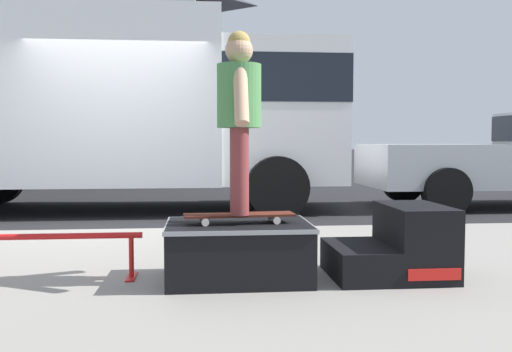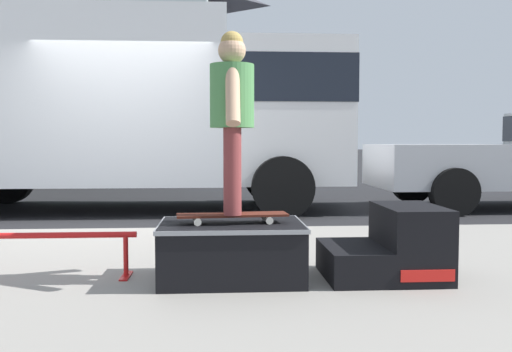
# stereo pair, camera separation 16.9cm
# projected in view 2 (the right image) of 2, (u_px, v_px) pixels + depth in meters

# --- Properties ---
(ground_plane) EXTENTS (140.00, 140.00, 0.00)m
(ground_plane) POSITION_uv_depth(u_px,v_px,m) (111.00, 232.00, 6.92)
(ground_plane) COLOR black
(sidewalk_slab) EXTENTS (50.00, 5.00, 0.12)m
(sidewalk_slab) POSITION_uv_depth(u_px,v_px,m) (29.00, 292.00, 3.92)
(sidewalk_slab) COLOR gray
(sidewalk_slab) RESTS_ON ground
(skate_box) EXTENTS (1.02, 0.73, 0.41)m
(skate_box) POSITION_uv_depth(u_px,v_px,m) (231.00, 249.00, 4.02)
(skate_box) COLOR black
(skate_box) RESTS_ON sidewalk_slab
(kicker_ramp) EXTENTS (0.84, 0.73, 0.52)m
(kicker_ramp) POSITION_uv_depth(u_px,v_px,m) (392.00, 248.00, 4.09)
(kicker_ramp) COLOR black
(kicker_ramp) RESTS_ON sidewalk_slab
(grind_rail) EXTENTS (1.52, 0.28, 0.33)m
(grind_rail) POSITION_uv_depth(u_px,v_px,m) (30.00, 244.00, 4.06)
(grind_rail) COLOR red
(grind_rail) RESTS_ON sidewalk_slab
(skateboard) EXTENTS (0.79, 0.27, 0.07)m
(skateboard) POSITION_uv_depth(u_px,v_px,m) (232.00, 215.00, 3.98)
(skateboard) COLOR #4C1E14
(skateboard) RESTS_ON skate_box
(skater_kid) EXTENTS (0.31, 0.65, 1.27)m
(skater_kid) POSITION_uv_depth(u_px,v_px,m) (232.00, 107.00, 3.93)
(skater_kid) COLOR brown
(skater_kid) RESTS_ON skateboard
(box_truck) EXTENTS (6.91, 2.63, 3.05)m
(box_truck) POSITION_uv_depth(u_px,v_px,m) (130.00, 104.00, 9.00)
(box_truck) COLOR white
(box_truck) RESTS_ON ground
(house_behind) EXTENTS (9.54, 8.23, 8.40)m
(house_behind) POSITION_uv_depth(u_px,v_px,m) (82.00, 53.00, 19.93)
(house_behind) COLOR silver
(house_behind) RESTS_ON ground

